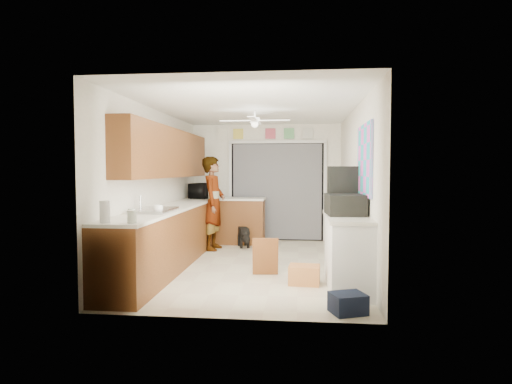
{
  "coord_description": "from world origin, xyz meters",
  "views": [
    {
      "loc": [
        0.73,
        -6.75,
        1.53
      ],
      "look_at": [
        0.0,
        0.4,
        1.15
      ],
      "focal_mm": 30.0,
      "sensor_mm": 36.0,
      "label": 1
    }
  ],
  "objects": [
    {
      "name": "jar_b",
      "position": [
        -1.25,
        -1.9,
        1.0
      ],
      "size": [
        0.1,
        0.1,
        0.13
      ],
      "primitive_type": "cylinder",
      "rotation": [
        0.0,
        0.0,
        0.2
      ],
      "color": "silver",
      "rests_on": "left_countertop"
    },
    {
      "name": "suitcase_lid",
      "position": [
        1.32,
        -0.81,
        1.32
      ],
      "size": [
        0.42,
        0.06,
        0.5
      ],
      "primitive_type": "cube",
      "rotation": [
        0.0,
        0.0,
        0.07
      ],
      "color": "black",
      "rests_on": "suitcase"
    },
    {
      "name": "paper_towel_roll",
      "position": [
        -1.41,
        -2.25,
        1.06
      ],
      "size": [
        0.12,
        0.12,
        0.25
      ],
      "primitive_type": "cylinder",
      "rotation": [
        0.0,
        0.0,
        -0.03
      ],
      "color": "white",
      "rests_on": "left_countertop"
    },
    {
      "name": "door_trim_right",
      "position": [
        1.27,
        2.44,
        1.05
      ],
      "size": [
        0.06,
        0.04,
        2.1
      ],
      "primitive_type": "cube",
      "color": "white",
      "rests_on": "wall_back"
    },
    {
      "name": "peninsula_base",
      "position": [
        -0.5,
        2.0,
        0.45
      ],
      "size": [
        1.0,
        0.6,
        0.9
      ],
      "primitive_type": "cube",
      "color": "brown",
      "rests_on": "floor"
    },
    {
      "name": "sink_basin",
      "position": [
        -1.29,
        -1.0,
        0.95
      ],
      "size": [
        0.5,
        0.76,
        0.06
      ],
      "primitive_type": "cube",
      "color": "silver",
      "rests_on": "left_countertop"
    },
    {
      "name": "right_counter_base",
      "position": [
        1.35,
        -1.2,
        0.45
      ],
      "size": [
        0.5,
        1.4,
        0.9
      ],
      "primitive_type": "cube",
      "color": "white",
      "rests_on": "floor"
    },
    {
      "name": "wall_back",
      "position": [
        0.0,
        2.5,
        1.25
      ],
      "size": [
        3.2,
        0.0,
        3.2
      ],
      "primitive_type": "plane",
      "rotation": [
        1.57,
        0.0,
        0.0
      ],
      "color": "white",
      "rests_on": "ground"
    },
    {
      "name": "ceiling",
      "position": [
        0.0,
        0.0,
        2.5
      ],
      "size": [
        5.0,
        5.0,
        0.0
      ],
      "primitive_type": "plane",
      "rotation": [
        3.14,
        0.0,
        0.0
      ],
      "color": "white",
      "rests_on": "ground"
    },
    {
      "name": "right_counter_top",
      "position": [
        1.34,
        -1.2,
        0.92
      ],
      "size": [
        0.54,
        1.44,
        0.04
      ],
      "primitive_type": "cube",
      "color": "white",
      "rests_on": "right_counter_base"
    },
    {
      "name": "left_base_cabinets",
      "position": [
        -1.3,
        0.0,
        0.45
      ],
      "size": [
        0.6,
        4.8,
        0.9
      ],
      "primitive_type": "cube",
      "color": "brown",
      "rests_on": "floor"
    },
    {
      "name": "faucet",
      "position": [
        -1.48,
        -1.0,
        1.05
      ],
      "size": [
        0.03,
        0.03,
        0.22
      ],
      "primitive_type": "cylinder",
      "color": "silver",
      "rests_on": "left_countertop"
    },
    {
      "name": "cup",
      "position": [
        -1.21,
        -1.04,
        0.99
      ],
      "size": [
        0.15,
        0.15,
        0.1
      ],
      "primitive_type": "imported",
      "rotation": [
        0.0,
        0.0,
        -0.19
      ],
      "color": "white",
      "rests_on": "left_countertop"
    },
    {
      "name": "wall_front",
      "position": [
        0.0,
        -2.5,
        1.25
      ],
      "size": [
        3.2,
        0.0,
        3.2
      ],
      "primitive_type": "plane",
      "rotation": [
        -1.57,
        0.0,
        0.0
      ],
      "color": "white",
      "rests_on": "ground"
    },
    {
      "name": "left_countertop",
      "position": [
        -1.29,
        0.0,
        0.92
      ],
      "size": [
        0.62,
        4.8,
        0.04
      ],
      "primitive_type": "cube",
      "color": "white",
      "rests_on": "left_base_cabinets"
    },
    {
      "name": "header_frame_3",
      "position": [
        0.5,
        2.47,
        2.3
      ],
      "size": [
        0.22,
        0.02,
        0.22
      ],
      "primitive_type": "cube",
      "color": "#63AD6F",
      "rests_on": "wall_back"
    },
    {
      "name": "navy_crate",
      "position": [
        1.25,
        -2.2,
        0.11
      ],
      "size": [
        0.43,
        0.4,
        0.21
      ],
      "primitive_type": "cube",
      "rotation": [
        0.0,
        0.0,
        0.36
      ],
      "color": "black",
      "rests_on": "floor"
    },
    {
      "name": "route66_sign",
      "position": [
        -0.95,
        2.47,
        2.3
      ],
      "size": [
        0.22,
        0.02,
        0.26
      ],
      "primitive_type": "cube",
      "color": "silver",
      "rests_on": "wall_back"
    },
    {
      "name": "curtain_panel",
      "position": [
        0.25,
        2.43,
        1.05
      ],
      "size": [
        1.9,
        0.03,
        2.05
      ],
      "primitive_type": "cube",
      "color": "slate",
      "rests_on": "wall_back"
    },
    {
      "name": "ceiling_fan",
      "position": [
        0.0,
        0.2,
        2.32
      ],
      "size": [
        1.14,
        1.14,
        0.24
      ],
      "primitive_type": "cube",
      "color": "white",
      "rests_on": "ceiling"
    },
    {
      "name": "peninsula_top",
      "position": [
        -0.5,
        2.0,
        0.92
      ],
      "size": [
        1.04,
        0.64,
        0.04
      ],
      "primitive_type": "cube",
      "color": "white",
      "rests_on": "peninsula_base"
    },
    {
      "name": "cabinet_door_panel",
      "position": [
        0.25,
        -0.68,
        0.28
      ],
      "size": [
        0.38,
        0.18,
        0.55
      ],
      "primitive_type": "cube",
      "rotation": [
        0.21,
        0.0,
        0.09
      ],
      "color": "brown",
      "rests_on": "floor"
    },
    {
      "name": "header_frame_0",
      "position": [
        -0.6,
        2.47,
        2.3
      ],
      "size": [
        0.22,
        0.02,
        0.22
      ],
      "primitive_type": "cube",
      "color": "#DDC849",
      "rests_on": "wall_back"
    },
    {
      "name": "jar_a",
      "position": [
        -1.1,
        -2.25,
        1.01
      ],
      "size": [
        0.12,
        0.12,
        0.14
      ],
      "primitive_type": "cylinder",
      "rotation": [
        0.0,
        0.0,
        0.16
      ],
      "color": "silver",
      "rests_on": "left_countertop"
    },
    {
      "name": "header_frame_4",
      "position": [
        0.9,
        2.47,
        2.3
      ],
      "size": [
        0.22,
        0.02,
        0.22
      ],
      "primitive_type": "cube",
      "color": "beige",
      "rests_on": "wall_back"
    },
    {
      "name": "upper_cabinets",
      "position": [
        -1.44,
        0.2,
        1.8
      ],
      "size": [
        0.32,
        4.0,
        0.8
      ],
      "primitive_type": "cube",
      "color": "brown",
      "rests_on": "wall_left"
    },
    {
      "name": "suitcase_rim",
      "position": [
        1.32,
        -1.1,
        0.96
      ],
      "size": [
        0.48,
        0.61,
        0.02
      ],
      "primitive_type": "cube",
      "rotation": [
        0.0,
        0.0,
        0.07
      ],
      "color": "yellow",
      "rests_on": "suitcase"
    },
    {
      "name": "header_frame_2",
      "position": [
        0.1,
        2.47,
        2.3
      ],
      "size": [
        0.22,
        0.02,
        0.22
      ],
      "primitive_type": "cube",
      "color": "#C84B60",
      "rests_on": "wall_back"
    },
    {
      "name": "man",
      "position": [
        -0.9,
        1.23,
        0.89
      ],
      "size": [
        0.45,
        0.66,
        1.77
      ],
      "primitive_type": "imported",
      "rotation": [
        0.0,
        0.0,
        1.53
      ],
      "color": "white",
      "rests_on": "floor"
    },
    {
      "name": "wall_right",
      "position": [
        1.6,
        0.0,
        1.25
      ],
      "size": [
        0.0,
        5.0,
        5.0
      ],
      "primitive_type": "plane",
      "rotation": [
        1.57,
        0.0,
        -1.57
      ],
      "color": "white",
      "rests_on": "ground"
    },
    {
      "name": "dog",
      "position": [
        -0.36,
        1.55,
        0.22
      ],
      "size": [
        0.39,
        0.6,
        0.44
      ],
      "primitive_type": "cube",
      "rotation": [
        0.0,
        0.0,
        0.31
      ],
      "color": "black",
      "rests_on": "floor"
    },
    {
      "name": "floor",
      "position": [
        0.0,
        0.0,
        0.0
      ],
      "size": [
        5.0,
        5.0,
        0.0
      ],
      "primitive_type": "plane",
      "color": "beige",
      "rests_on": "ground"
    },
    {
      "name": "microwave",
      "position": [
        -1.26,
        1.82,
        1.09
      ],
      "size": [
        0.47,
        0.62,
        0.31
      ],
      "primitive_type": "imported",
      "rotation": [
        0.0,
        0.0,
        1.39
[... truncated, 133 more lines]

